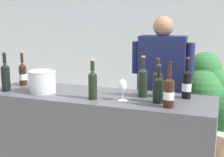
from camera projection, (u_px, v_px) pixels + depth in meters
name	position (u px, v px, depth m)	size (l,w,h in m)	color
wall_back	(161.00, 31.00, 4.93)	(8.00, 0.10, 2.80)	silver
counter	(98.00, 148.00, 2.72)	(1.95, 0.61, 0.96)	#4C4C51
wine_bottle_0	(143.00, 81.00, 2.53)	(0.08, 0.08, 0.34)	black
wine_bottle_1	(187.00, 84.00, 2.49)	(0.07, 0.07, 0.33)	black
wine_bottle_2	(158.00, 83.00, 2.54)	(0.08, 0.08, 0.32)	black
wine_bottle_3	(169.00, 92.00, 2.24)	(0.08, 0.08, 0.34)	black
wine_bottle_4	(6.00, 76.00, 2.74)	(0.08, 0.08, 0.34)	black
wine_bottle_5	(93.00, 83.00, 2.46)	(0.07, 0.07, 0.32)	black
wine_bottle_6	(158.00, 88.00, 2.36)	(0.08, 0.08, 0.30)	black
wine_bottle_7	(23.00, 74.00, 2.98)	(0.07, 0.07, 0.33)	black
wine_glass	(123.00, 87.00, 2.42)	(0.08, 0.08, 0.17)	silver
ice_bucket	(43.00, 81.00, 2.69)	(0.23, 0.23, 0.19)	silver
person_server	(161.00, 103.00, 3.04)	(0.59, 0.26, 1.62)	black
potted_shrub	(211.00, 102.00, 3.29)	(0.69, 0.58, 1.25)	brown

